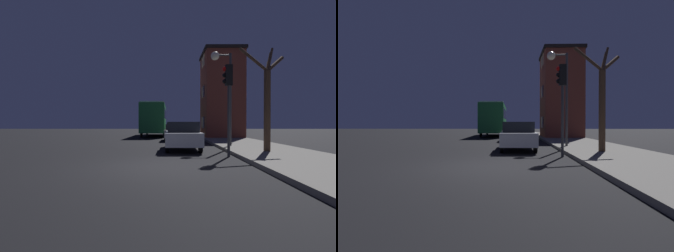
% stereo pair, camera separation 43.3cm
% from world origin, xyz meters
% --- Properties ---
extents(ground_plane, '(120.00, 120.00, 0.00)m').
position_xyz_m(ground_plane, '(0.00, 0.00, 0.00)').
color(ground_plane, black).
extents(sidewalk, '(4.10, 60.00, 0.16)m').
position_xyz_m(sidewalk, '(5.49, 0.00, 0.08)').
color(sidewalk, '#605E59').
rests_on(sidewalk, ground).
extents(brick_building, '(3.80, 5.32, 8.36)m').
position_xyz_m(brick_building, '(5.66, 17.28, 4.36)').
color(brick_building, brown).
rests_on(brick_building, sidewalk).
extents(streetlamp, '(1.22, 0.50, 5.46)m').
position_xyz_m(streetlamp, '(3.61, 6.46, 4.24)').
color(streetlamp, '#38383A').
rests_on(streetlamp, sidewalk).
extents(traffic_light, '(0.43, 0.24, 4.00)m').
position_xyz_m(traffic_light, '(3.10, 2.60, 2.88)').
color(traffic_light, '#38383A').
rests_on(traffic_light, ground).
extents(bare_tree, '(2.40, 1.10, 5.06)m').
position_xyz_m(bare_tree, '(5.16, 3.57, 2.76)').
color(bare_tree, '#473323').
rests_on(bare_tree, sidewalk).
extents(bus, '(2.52, 10.19, 3.63)m').
position_xyz_m(bus, '(-1.22, 21.59, 2.16)').
color(bus, '#1E6B33').
rests_on(bus, ground).
extents(car_near_lane, '(1.83, 4.38, 1.54)m').
position_xyz_m(car_near_lane, '(1.27, 5.53, 0.80)').
color(car_near_lane, '#B7BABF').
rests_on(car_near_lane, ground).
extents(car_mid_lane, '(1.71, 3.82, 1.40)m').
position_xyz_m(car_mid_lane, '(0.98, 13.02, 0.74)').
color(car_mid_lane, beige).
rests_on(car_mid_lane, ground).
extents(car_far_lane, '(1.74, 4.69, 1.58)m').
position_xyz_m(car_far_lane, '(1.04, 19.97, 0.82)').
color(car_far_lane, black).
rests_on(car_far_lane, ground).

